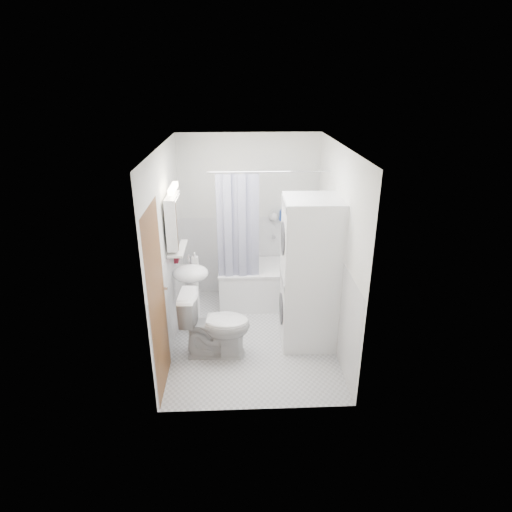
{
  "coord_description": "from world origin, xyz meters",
  "views": [
    {
      "loc": [
        -0.17,
        -4.67,
        3.08
      ],
      "look_at": [
        0.05,
        0.15,
        1.06
      ],
      "focal_mm": 30.0,
      "sensor_mm": 36.0,
      "label": 1
    }
  ],
  "objects_px": {
    "bathtub": "(271,282)",
    "washer_dryer": "(310,274)",
    "toilet": "(216,325)",
    "sink": "(192,284)"
  },
  "relations": [
    {
      "from": "sink",
      "to": "toilet",
      "type": "xyz_separation_m",
      "value": [
        0.3,
        -0.48,
        -0.3
      ]
    },
    {
      "from": "bathtub",
      "to": "toilet",
      "type": "bearing_deg",
      "value": -121.16
    },
    {
      "from": "bathtub",
      "to": "toilet",
      "type": "xyz_separation_m",
      "value": [
        -0.76,
        -1.25,
        0.08
      ]
    },
    {
      "from": "washer_dryer",
      "to": "toilet",
      "type": "xyz_separation_m",
      "value": [
        -1.13,
        -0.25,
        -0.52
      ]
    },
    {
      "from": "toilet",
      "to": "sink",
      "type": "bearing_deg",
      "value": 35.84
    },
    {
      "from": "bathtub",
      "to": "washer_dryer",
      "type": "bearing_deg",
      "value": -69.88
    },
    {
      "from": "bathtub",
      "to": "washer_dryer",
      "type": "height_order",
      "value": "washer_dryer"
    },
    {
      "from": "sink",
      "to": "washer_dryer",
      "type": "distance_m",
      "value": 1.47
    },
    {
      "from": "bathtub",
      "to": "washer_dryer",
      "type": "distance_m",
      "value": 1.23
    },
    {
      "from": "bathtub",
      "to": "sink",
      "type": "relative_size",
      "value": 1.46
    }
  ]
}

